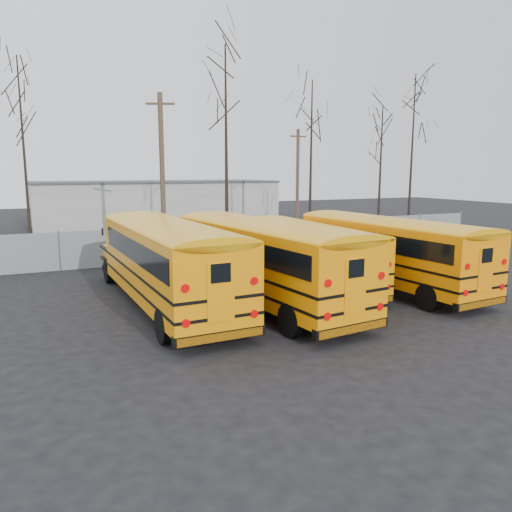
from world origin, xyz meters
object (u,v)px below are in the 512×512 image
bus_d (385,246)px  bus_b (261,254)px  bus_c (306,249)px  utility_pole_left (162,173)px  utility_pole_right (298,181)px  bus_a (166,256)px

bus_d → bus_b: bearing=178.3°
bus_c → utility_pole_left: bearing=108.7°
utility_pole_left → utility_pole_right: (12.10, 4.78, -0.69)m
utility_pole_left → bus_b: bearing=-66.4°
bus_b → utility_pole_right: (11.74, 17.95, 2.30)m
bus_c → bus_a: bearing=-170.9°
bus_d → utility_pole_right: 18.75m
bus_c → bus_b: bearing=-147.2°
bus_a → bus_d: bus_a is taller
utility_pole_left → bus_d: bearing=-41.4°
bus_c → utility_pole_right: 18.41m
bus_a → utility_pole_left: (3.06, 12.14, 2.99)m
bus_c → bus_d: bearing=-27.6°
bus_a → bus_b: (3.41, -1.03, -0.01)m
bus_d → bus_c: bearing=147.0°
bus_a → utility_pole_left: 12.87m
bus_c → utility_pole_right: bearing=63.3°
bus_b → utility_pole_left: utility_pole_left is taller
bus_a → bus_c: (6.53, 0.86, -0.27)m
bus_b → bus_c: 3.65m
bus_b → bus_d: bearing=-3.6°
bus_a → bus_d: size_ratio=1.05×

